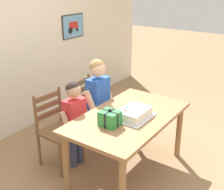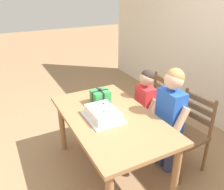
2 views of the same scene
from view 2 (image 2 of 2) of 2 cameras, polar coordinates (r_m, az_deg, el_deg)
ground_plane at (r=2.89m, az=-0.35°, el=-18.04°), size 20.00×20.00×0.00m
dining_table at (r=2.49m, az=-0.39°, el=-7.14°), size 1.49×0.87×0.75m
birthday_cake at (r=2.40m, az=-2.28°, el=-4.50°), size 0.44×0.34×0.19m
gift_box_red_large at (r=2.66m, az=-2.86°, el=-0.52°), size 0.18×0.20×0.19m
chair_left at (r=3.19m, az=9.79°, el=-3.47°), size 0.45×0.45×0.92m
chair_right at (r=2.80m, az=17.66°, el=-8.90°), size 0.45×0.45×0.92m
child_older at (r=2.57m, az=13.97°, el=-4.01°), size 0.45×0.25×1.24m
child_younger at (r=2.93m, az=8.01°, el=-1.87°), size 0.40×0.23×1.09m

